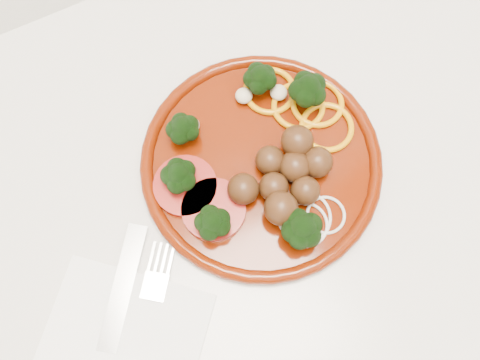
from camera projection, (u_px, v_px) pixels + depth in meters
name	position (u px, v px, depth m)	size (l,w,h in m)	color
counter	(342.00, 214.00, 1.02)	(2.40, 0.60, 0.90)	silver
plate	(260.00, 162.00, 0.56)	(0.26, 0.26, 0.05)	#511302
napkin	(119.00, 352.00, 0.51)	(0.15, 0.15, 0.00)	white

